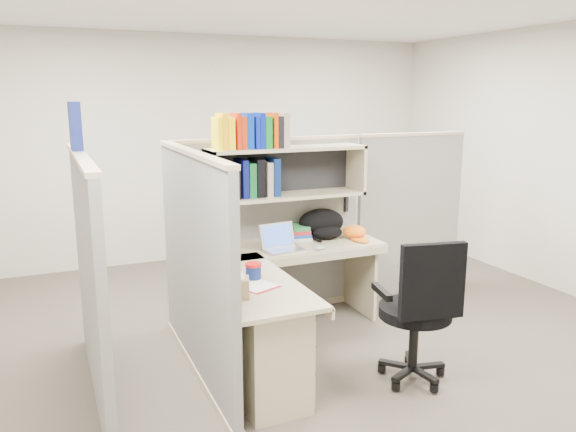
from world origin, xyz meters
name	(u,v)px	position (x,y,z in m)	size (l,w,h in m)	color
ground	(310,352)	(0.00, 0.00, 0.00)	(6.00, 6.00, 0.00)	#332E28
room_shell	(312,147)	(0.00, 0.00, 1.62)	(6.00, 6.00, 6.00)	beige
cubicle	(246,232)	(-0.37, 0.45, 0.91)	(3.79, 1.84, 1.95)	slate
desk	(276,321)	(-0.41, -0.29, 0.44)	(1.74, 1.75, 0.73)	tan
laptop	(283,238)	(-0.06, 0.41, 0.84)	(0.31, 0.31, 0.22)	#B0B0B5
backpack	(324,224)	(0.46, 0.68, 0.86)	(0.43, 0.33, 0.25)	black
orange_cap	(354,232)	(0.70, 0.55, 0.79)	(0.21, 0.24, 0.11)	orange
snack_canister	(253,271)	(-0.53, -0.17, 0.79)	(0.12, 0.12, 0.11)	navy
tissue_box	(239,282)	(-0.75, -0.48, 0.83)	(0.13, 0.13, 0.21)	#9B7E58
mouse	(320,248)	(0.24, 0.32, 0.75)	(0.09, 0.06, 0.03)	#81A0B7
paper_cup	(277,235)	(0.01, 0.72, 0.78)	(0.07, 0.07, 0.11)	silver
book_stack	(299,232)	(0.24, 0.74, 0.79)	(0.18, 0.25, 0.12)	gray
loose_paper	(254,284)	(-0.57, -0.29, 0.73)	(0.21, 0.28, 0.00)	silver
task_chair	(417,333)	(0.46, -0.74, 0.38)	(0.60, 0.55, 1.07)	black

